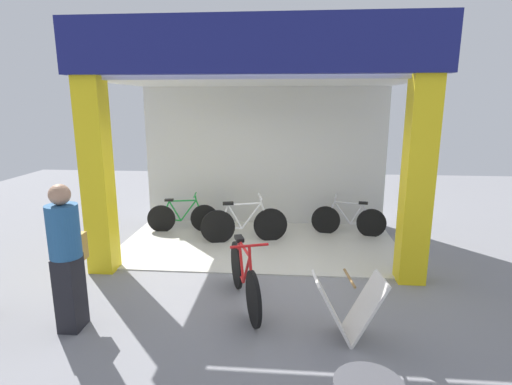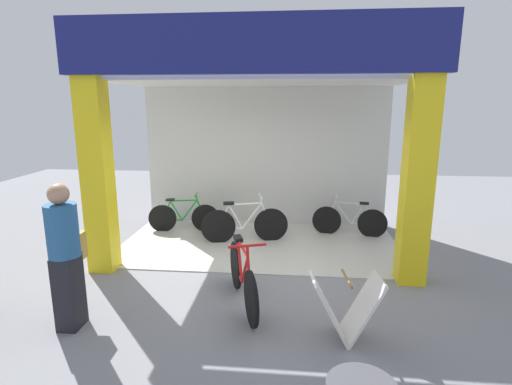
{
  "view_description": "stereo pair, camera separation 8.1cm",
  "coord_description": "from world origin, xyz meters",
  "px_view_note": "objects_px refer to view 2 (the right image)",
  "views": [
    {
      "loc": [
        0.54,
        -5.76,
        2.62
      ],
      "look_at": [
        0.0,
        0.69,
        1.15
      ],
      "focal_mm": 28.23,
      "sensor_mm": 36.0,
      "label": 1
    },
    {
      "loc": [
        0.62,
        -5.76,
        2.62
      ],
      "look_at": [
        0.0,
        0.69,
        1.15
      ],
      "focal_mm": 28.23,
      "sensor_mm": 36.0,
      "label": 2
    }
  ],
  "objects_px": {
    "bicycle_inside_1": "(184,217)",
    "sandwich_board_sign": "(345,308)",
    "bicycle_inside_2": "(350,220)",
    "pedestrian_1": "(66,254)",
    "bicycle_parked_0": "(243,277)",
    "bicycle_inside_0": "(245,224)"
  },
  "relations": [
    {
      "from": "bicycle_inside_1",
      "to": "sandwich_board_sign",
      "type": "distance_m",
      "value": 4.56
    },
    {
      "from": "bicycle_inside_1",
      "to": "bicycle_inside_2",
      "type": "bearing_deg",
      "value": 0.89
    },
    {
      "from": "bicycle_inside_1",
      "to": "pedestrian_1",
      "type": "xyz_separation_m",
      "value": [
        -0.36,
        -3.62,
        0.59
      ]
    },
    {
      "from": "bicycle_parked_0",
      "to": "pedestrian_1",
      "type": "relative_size",
      "value": 0.95
    },
    {
      "from": "bicycle_inside_1",
      "to": "bicycle_parked_0",
      "type": "relative_size",
      "value": 0.87
    },
    {
      "from": "bicycle_inside_1",
      "to": "pedestrian_1",
      "type": "distance_m",
      "value": 3.68
    },
    {
      "from": "bicycle_inside_0",
      "to": "pedestrian_1",
      "type": "xyz_separation_m",
      "value": [
        -1.68,
        -3.1,
        0.55
      ]
    },
    {
      "from": "bicycle_inside_2",
      "to": "bicycle_parked_0",
      "type": "xyz_separation_m",
      "value": [
        -1.76,
        -2.94,
        0.06
      ]
    },
    {
      "from": "bicycle_inside_2",
      "to": "bicycle_parked_0",
      "type": "distance_m",
      "value": 3.43
    },
    {
      "from": "pedestrian_1",
      "to": "bicycle_parked_0",
      "type": "bearing_deg",
      "value": 20.35
    },
    {
      "from": "bicycle_inside_0",
      "to": "sandwich_board_sign",
      "type": "height_order",
      "value": "bicycle_inside_0"
    },
    {
      "from": "bicycle_inside_0",
      "to": "pedestrian_1",
      "type": "distance_m",
      "value": 3.57
    },
    {
      "from": "bicycle_inside_0",
      "to": "bicycle_inside_1",
      "type": "bearing_deg",
      "value": 158.57
    },
    {
      "from": "sandwich_board_sign",
      "to": "pedestrian_1",
      "type": "height_order",
      "value": "pedestrian_1"
    },
    {
      "from": "bicycle_inside_0",
      "to": "sandwich_board_sign",
      "type": "distance_m",
      "value": 3.41
    },
    {
      "from": "bicycle_inside_1",
      "to": "bicycle_parked_0",
      "type": "distance_m",
      "value": 3.3
    },
    {
      "from": "bicycle_inside_0",
      "to": "bicycle_inside_2",
      "type": "xyz_separation_m",
      "value": [
        2.03,
        0.57,
        -0.04
      ]
    },
    {
      "from": "sandwich_board_sign",
      "to": "pedestrian_1",
      "type": "distance_m",
      "value": 3.24
    },
    {
      "from": "bicycle_parked_0",
      "to": "bicycle_inside_1",
      "type": "bearing_deg",
      "value": 118.78
    },
    {
      "from": "bicycle_inside_0",
      "to": "bicycle_inside_2",
      "type": "height_order",
      "value": "bicycle_inside_0"
    },
    {
      "from": "bicycle_inside_1",
      "to": "sandwich_board_sign",
      "type": "bearing_deg",
      "value": -51.58
    },
    {
      "from": "bicycle_parked_0",
      "to": "sandwich_board_sign",
      "type": "height_order",
      "value": "bicycle_parked_0"
    }
  ]
}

